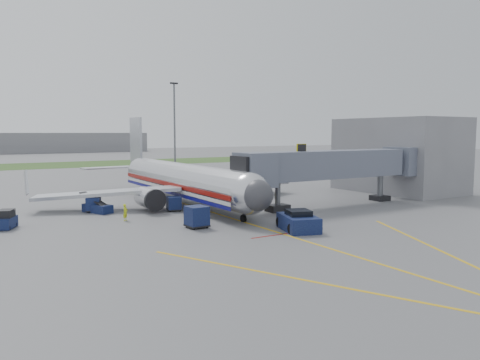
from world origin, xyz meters
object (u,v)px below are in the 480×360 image
pushback_tug (298,222)px  ramp_worker (125,212)px  baggage_tug (6,220)px  belt_loader (97,208)px  airliner (182,180)px

pushback_tug → ramp_worker: (-10.89, 11.65, 0.05)m
ramp_worker → baggage_tug: bearing=129.7°
belt_loader → ramp_worker: bearing=-79.5°
pushback_tug → ramp_worker: pushback_tug is taller
baggage_tug → ramp_worker: 9.84m
airliner → belt_loader: size_ratio=8.70×
pushback_tug → belt_loader: 21.15m
airliner → ramp_worker: bearing=-141.6°
airliner → baggage_tug: 19.48m
ramp_worker → airliner: bearing=-1.8°
airliner → baggage_tug: (-18.63, -5.36, -1.94)m
airliner → baggage_tug: airliner is taller
pushback_tug → baggage_tug: pushback_tug is taller
pushback_tug → ramp_worker: size_ratio=3.04×
pushback_tug → ramp_worker: 15.95m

